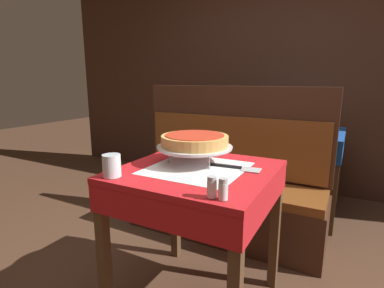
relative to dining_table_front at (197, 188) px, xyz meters
The scene contains 12 objects.
dining_table_front is the anchor object (origin of this frame).
dining_table_rear 1.54m from the dining_table_front, 80.86° to the left, with size 0.78×0.78×0.77m.
booth_bench 0.88m from the dining_table_front, 101.32° to the left, with size 1.52×0.45×1.17m.
back_wall_panel 2.19m from the dining_table_front, 90.00° to the left, with size 6.00×0.04×2.40m, color #3D2319.
pizza_pan_stand 0.21m from the dining_table_front, 124.81° to the left, with size 0.40×0.40×0.09m.
deep_dish_pizza 0.25m from the dining_table_front, 124.81° to the left, with size 0.36×0.36×0.06m.
pizza_server 0.22m from the dining_table_front, 26.68° to the left, with size 0.27×0.09×0.01m.
water_glass_near 0.45m from the dining_table_front, 132.85° to the right, with size 0.08×0.08×0.10m.
salt_shaker 0.41m from the dining_table_front, 54.58° to the right, with size 0.04×0.04×0.08m.
pepper_shaker 0.44m from the dining_table_front, 49.43° to the right, with size 0.04×0.04×0.08m.
napkin_holder 0.36m from the dining_table_front, 98.39° to the left, with size 0.10×0.05×0.09m.
condiment_caddy 1.56m from the dining_table_front, 77.51° to the left, with size 0.11×0.11×0.14m.
Camera 1 is at (0.66, -1.29, 1.21)m, focal length 28.00 mm.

